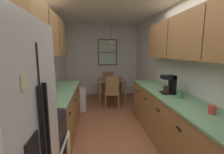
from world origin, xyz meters
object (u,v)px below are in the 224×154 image
at_px(trash_bin, 81,99).
at_px(dining_chair_near, 112,91).
at_px(microwave_over_range, 11,44).
at_px(coffee_maker, 170,84).
at_px(dining_chair_far, 108,82).
at_px(mug_spare, 212,109).
at_px(storage_canister, 43,98).
at_px(mug_by_coffeemaker, 180,96).
at_px(dining_table, 111,83).
at_px(table_serving_bowl, 108,79).

bearing_deg(trash_bin, dining_chair_near, 10.29).
height_order(microwave_over_range, coffee_maker, microwave_over_range).
xyz_separation_m(dining_chair_far, mug_spare, (0.86, -3.98, 0.45)).
bearing_deg(microwave_over_range, coffee_maker, 22.39).
xyz_separation_m(microwave_over_range, coffee_maker, (2.09, 0.86, -0.62)).
relative_size(storage_canister, mug_spare, 1.76).
relative_size(dining_chair_far, storage_canister, 4.22).
height_order(trash_bin, coffee_maker, coffee_maker).
relative_size(microwave_over_range, dining_chair_near, 0.63).
bearing_deg(mug_spare, trash_bin, 124.17).
xyz_separation_m(dining_chair_near, trash_bin, (-0.89, -0.16, -0.18)).
bearing_deg(coffee_maker, dining_chair_near, 113.25).
distance_m(storage_canister, mug_by_coffeemaker, 2.01).
distance_m(dining_chair_far, trash_bin, 1.67).
bearing_deg(dining_table, trash_bin, -140.24).
xyz_separation_m(microwave_over_range, storage_canister, (0.11, 0.44, -0.68)).
xyz_separation_m(dining_chair_near, storage_canister, (-1.19, -2.26, 0.51)).
bearing_deg(dining_chair_far, mug_by_coffeemaker, -76.63).
relative_size(coffee_maker, mug_by_coffeemaker, 2.89).
bearing_deg(trash_bin, dining_chair_far, 57.19).
bearing_deg(mug_spare, dining_chair_near, 107.58).
height_order(dining_chair_far, coffee_maker, coffee_maker).
distance_m(microwave_over_range, dining_table, 3.74).
bearing_deg(dining_table, microwave_over_range, -112.02).
relative_size(dining_chair_near, coffee_maker, 2.82).
relative_size(microwave_over_range, mug_by_coffeemaker, 5.17).
bearing_deg(coffee_maker, trash_bin, 134.92).
height_order(mug_by_coffeemaker, table_serving_bowl, mug_by_coffeemaker).
height_order(microwave_over_range, storage_canister, microwave_over_range).
bearing_deg(dining_table, storage_canister, -113.22).
height_order(microwave_over_range, dining_chair_near, microwave_over_range).
bearing_deg(dining_chair_near, microwave_over_range, -115.58).
distance_m(microwave_over_range, coffee_maker, 2.34).
height_order(microwave_over_range, mug_by_coffeemaker, microwave_over_range).
height_order(dining_table, mug_spare, mug_spare).
distance_m(microwave_over_range, dining_chair_near, 3.22).
relative_size(dining_chair_near, mug_spare, 7.44).
bearing_deg(trash_bin, mug_spare, -55.83).
relative_size(dining_chair_far, trash_bin, 1.40).
bearing_deg(coffee_maker, microwave_over_range, -157.61).
relative_size(dining_chair_near, dining_chair_far, 1.00).
xyz_separation_m(dining_chair_far, storage_canister, (-1.20, -3.49, 0.51)).
bearing_deg(trash_bin, dining_table, 39.76).
bearing_deg(trash_bin, microwave_over_range, -99.12).
xyz_separation_m(trash_bin, coffee_maker, (1.68, -1.68, 0.75)).
bearing_deg(storage_canister, dining_table, 66.78).
bearing_deg(dining_table, dining_chair_near, -94.53).
xyz_separation_m(dining_table, mug_by_coffeemaker, (0.77, -2.76, 0.34)).
bearing_deg(dining_chair_far, coffee_maker, -75.80).
height_order(coffee_maker, table_serving_bowl, coffee_maker).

